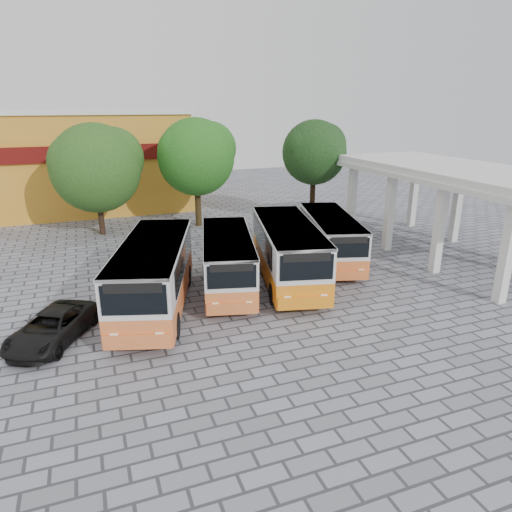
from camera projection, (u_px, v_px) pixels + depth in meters
name	position (u px, v px, depth m)	size (l,w,h in m)	color
ground	(323.00, 306.00, 20.89)	(90.00, 90.00, 0.00)	slate
terminal_shelter	(455.00, 174.00, 26.39)	(6.80, 15.80, 5.40)	silver
shophouse_block	(65.00, 161.00, 38.98)	(20.40, 10.40, 8.30)	orange
bus_far_left	(154.00, 272.00, 20.01)	(5.04, 9.11, 3.09)	orange
bus_centre_left	(227.00, 258.00, 22.37)	(4.10, 8.01, 2.73)	orange
bus_centre_right	(288.00, 249.00, 23.15)	(4.53, 8.97, 3.07)	orange
bus_far_right	(331.00, 236.00, 26.13)	(4.36, 8.10, 2.75)	orange
tree_left	(97.00, 165.00, 30.91)	(6.33, 6.03, 7.66)	#311F14
tree_middle	(197.00, 154.00, 33.04)	(5.86, 5.58, 7.92)	#392A13
tree_right	(315.00, 150.00, 33.48)	(4.96, 4.72, 7.76)	black
parked_car	(52.00, 327.00, 17.56)	(2.02, 4.38, 1.22)	black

